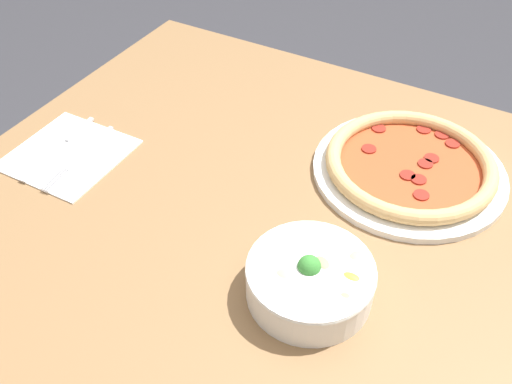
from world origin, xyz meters
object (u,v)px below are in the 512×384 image
(pizza, at_px, (410,166))
(fork, at_px, (81,157))
(bowl, at_px, (310,279))
(knife, at_px, (61,146))

(pizza, xyz_separation_m, fork, (0.52, 0.25, -0.01))
(pizza, bearing_deg, bowl, 82.69)
(pizza, height_order, knife, pizza)
(fork, distance_m, knife, 0.05)
(bowl, bearing_deg, knife, -8.25)
(pizza, height_order, fork, pizza)
(bowl, xyz_separation_m, fork, (0.48, -0.07, -0.03))
(bowl, distance_m, fork, 0.49)
(bowl, bearing_deg, pizza, -97.31)
(knife, bearing_deg, bowl, 76.65)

